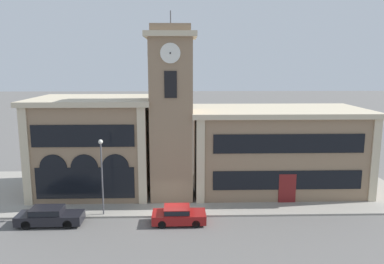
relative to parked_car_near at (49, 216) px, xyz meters
The scene contains 8 objects.
ground_plane 9.27m from the parked_car_near, ahead, with size 300.00×300.00×0.00m, color #605E5B.
sidewalk_kerb 12.00m from the parked_car_near, 40.04° to the left, with size 43.86×13.18×0.15m.
clock_tower 12.86m from the parked_car_near, 31.91° to the left, with size 4.37×4.37×16.49m.
town_hall_left_wing 9.08m from the parked_car_near, 77.36° to the left, with size 11.16×9.12×8.98m.
town_hall_right_wing 21.08m from the parked_car_near, 22.78° to the left, with size 16.49×9.12×7.92m.
parked_car_near is the anchor object (origin of this frame).
parked_car_mid 9.77m from the parked_car_near, ahead, with size 4.09×1.92×1.33m.
street_lamp 5.31m from the parked_car_near, 23.13° to the left, with size 0.36×0.36×6.12m.
Camera 1 is at (0.88, -28.14, 11.91)m, focal length 35.00 mm.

